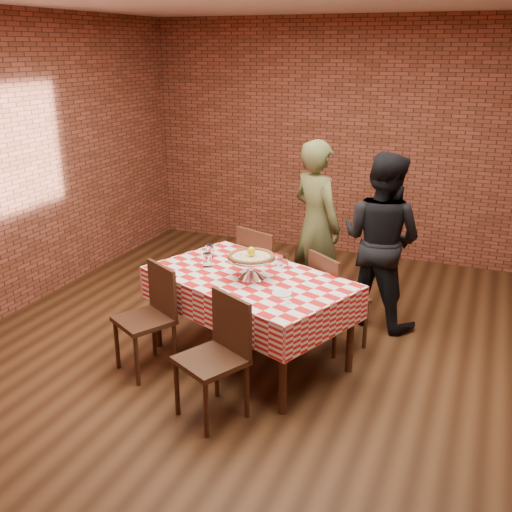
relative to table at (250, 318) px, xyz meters
The scene contains 19 objects.
ground 0.42m from the table, 17.98° to the left, with size 6.00×6.00×0.00m, color black.
back_wall 3.25m from the table, 86.51° to the left, with size 5.50×5.50×0.00m, color brown.
table is the anchor object (origin of this frame).
tablecloth 0.24m from the table, ahead, with size 1.68×1.02×0.28m, color red, non-canonical shape.
pizza_stand 0.47m from the table, 44.52° to the right, with size 0.40×0.40×0.18m, color silver, non-canonical shape.
pizza 0.57m from the table, 44.52° to the right, with size 0.38×0.38×0.03m, color beige.
lemon 0.61m from the table, 44.52° to the right, with size 0.06×0.06×0.08m, color yellow.
water_glass_left 0.62m from the table, 169.91° to the left, with size 0.08×0.08×0.12m, color white.
water_glass_right 0.74m from the table, 150.32° to the left, with size 0.08×0.08×0.12m, color white.
side_plate 0.60m from the table, 34.21° to the right, with size 0.15×0.15×0.01m, color white.
sweetener_packet_a 0.73m from the table, 41.31° to the right, with size 0.05×0.04×0.01m, color white.
sweetener_packet_b 0.72m from the table, 38.69° to the right, with size 0.05×0.04×0.01m, color white.
condiment_caddy 0.56m from the table, 59.88° to the left, with size 0.09×0.07×0.13m, color silver.
chair_near_left 0.88m from the table, 144.95° to the right, with size 0.41×0.41×0.89m, color #3F2516, non-canonical shape.
chair_near_right 0.89m from the table, 85.14° to the right, with size 0.42×0.42×0.90m, color #3F2516, non-canonical shape.
chair_far_left 0.87m from the table, 100.32° to the left, with size 0.45×0.45×0.93m, color #3F2516, non-canonical shape.
chair_far_right 0.82m from the table, 38.99° to the left, with size 0.40×0.40×0.88m, color #3F2516, non-canonical shape.
diner_olive 1.43m from the table, 82.92° to the left, with size 0.62×0.41×1.71m, color brown.
diner_black 1.50m from the table, 53.07° to the left, with size 0.81×0.63×1.66m, color black.
Camera 1 is at (1.58, -4.22, 2.54)m, focal length 41.48 mm.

